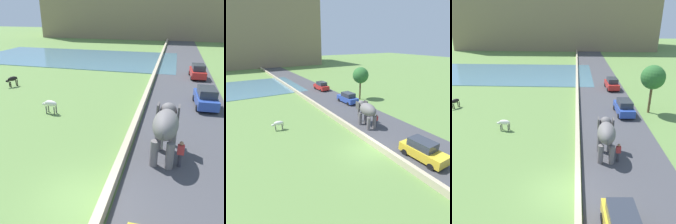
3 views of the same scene
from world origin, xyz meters
TOP-DOWN VIEW (x-y plane):
  - ground_plane at (0.00, 0.00)m, footprint 220.00×220.00m
  - road_surface at (5.00, 20.00)m, footprint 7.00×120.00m
  - barrier_wall at (1.20, 18.00)m, footprint 0.40×110.00m
  - lake at (-14.00, 33.31)m, footprint 36.00×18.00m
  - elephant at (3.44, 4.50)m, footprint 1.53×3.50m
  - person_beside_elephant at (4.35, 3.67)m, footprint 0.36×0.22m
  - car_red at (6.58, 23.62)m, footprint 1.95×4.08m
  - car_blue at (6.58, 13.48)m, footprint 1.94×4.07m
  - cow_black at (-13.91, 14.60)m, footprint 0.96×1.38m
  - cow_white at (-6.08, 8.73)m, footprint 1.41×0.55m

SIDE VIEW (x-z plane):
  - ground_plane at x=0.00m, z-range 0.00..0.00m
  - road_surface at x=5.00m, z-range 0.00..0.06m
  - lake at x=-14.00m, z-range 0.00..0.08m
  - barrier_wall at x=1.20m, z-range 0.00..0.62m
  - cow_black at x=-13.91m, z-range 0.26..1.41m
  - cow_white at x=-6.08m, z-range 0.26..1.41m
  - person_beside_elephant at x=4.35m, z-range 0.06..1.69m
  - car_red at x=6.58m, z-range 0.00..1.80m
  - car_blue at x=6.58m, z-range 0.00..1.80m
  - elephant at x=3.44m, z-range 0.54..3.53m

